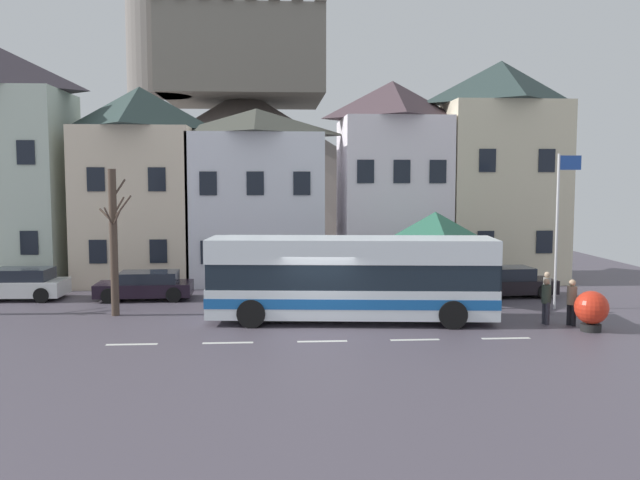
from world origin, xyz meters
name	(u,v)px	position (x,y,z in m)	size (l,w,h in m)	color
ground_plane	(319,332)	(0.00, 0.00, -0.03)	(40.00, 60.00, 0.07)	#504954
townhouse_00	(3,167)	(-14.76, 11.65, 5.76)	(6.12, 5.37, 11.53)	silver
townhouse_01	(141,184)	(-8.26, 12.46, 4.90)	(5.51, 6.99, 9.81)	beige
townhouse_02	(257,195)	(-2.38, 11.90, 4.35)	(6.51, 5.86, 8.70)	white
townhouse_03	(392,181)	(4.51, 11.72, 5.05)	(5.16, 5.51, 10.11)	white
townhouse_04	(499,171)	(10.05, 11.55, 5.57)	(5.77, 5.16, 11.14)	beige
hilltop_castle	(244,159)	(-4.02, 34.90, 6.82)	(40.95, 40.95, 20.48)	#5F5450
transit_bus	(351,279)	(1.27, 1.46, 1.54)	(10.52, 3.43, 3.06)	white
bus_shelter	(435,229)	(5.22, 5.13, 3.09)	(3.60, 3.60, 3.81)	#473D33
parked_car_00	(146,286)	(-7.04, 6.56, 0.60)	(4.07, 1.96, 1.20)	black
parked_car_01	(507,282)	(8.73, 6.22, 0.64)	(4.05, 2.04, 1.30)	black
parked_car_02	(20,284)	(-12.46, 6.92, 0.66)	(3.97, 2.06, 1.35)	silver
pedestrian_00	(546,299)	(8.15, 0.49, 0.90)	(0.33, 0.36, 1.65)	#2D2D38
pedestrian_01	(441,287)	(5.10, 3.56, 0.87)	(0.34, 0.34, 1.49)	black
pedestrian_02	(547,291)	(8.97, 2.45, 0.88)	(0.29, 0.33, 1.62)	#2D2D38
pedestrian_03	(572,300)	(8.96, 0.21, 0.92)	(0.34, 0.35, 1.65)	black
public_bench	(439,285)	(5.81, 6.77, 0.47)	(1.59, 0.48, 0.87)	#473828
flagpole	(559,219)	(9.72, 3.24, 3.62)	(0.95, 0.10, 6.16)	silver
harbour_buoy	(591,309)	(9.25, -0.69, 0.77)	(1.14, 1.14, 1.39)	black
bare_tree_01	(114,241)	(-7.55, 3.13, 2.85)	(1.49, 1.55, 5.55)	#47382D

